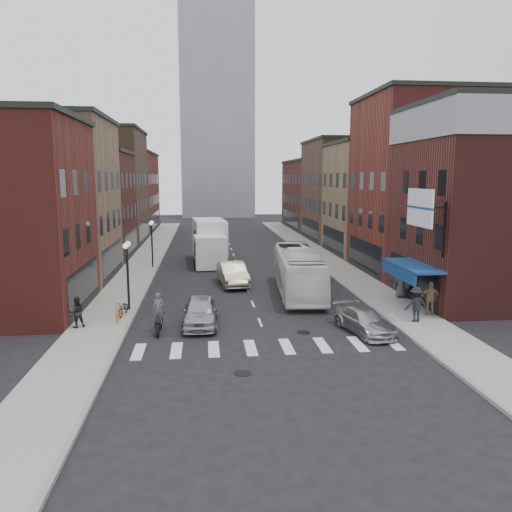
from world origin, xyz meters
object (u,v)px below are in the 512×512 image
at_px(bike_rack, 118,315).
at_px(ped_left_solo, 77,312).
at_px(motorcycle_rider, 159,314).
at_px(curb_car, 365,321).
at_px(ped_right_a, 416,304).
at_px(ped_right_b, 431,298).
at_px(billboard_sign, 421,209).
at_px(sedan_left_near, 200,311).
at_px(parked_bicycle, 124,308).
at_px(streetlamp_near, 127,263).
at_px(transit_bus, 298,271).
at_px(streetlamp_far, 152,235).
at_px(sedan_left_far, 232,274).
at_px(ped_right_c, 401,282).
at_px(box_truck, 210,242).

relative_size(bike_rack, ped_left_solo, 0.50).
bearing_deg(motorcycle_rider, curb_car, -1.29).
bearing_deg(ped_right_a, motorcycle_rider, -5.42).
height_order(bike_rack, motorcycle_rider, motorcycle_rider).
relative_size(ped_right_a, ped_right_b, 0.97).
relative_size(billboard_sign, sedan_left_near, 0.82).
bearing_deg(parked_bicycle, streetlamp_near, 94.17).
bearing_deg(streetlamp_near, transit_bus, 18.52).
distance_m(curb_car, ped_right_a, 3.43).
height_order(streetlamp_far, transit_bus, streetlamp_far).
bearing_deg(billboard_sign, streetlamp_far, 132.41).
distance_m(motorcycle_rider, ped_right_b, 14.96).
xyz_separation_m(billboard_sign, parked_bicycle, (-16.09, 2.17, -5.58)).
relative_size(ped_left_solo, ped_right_a, 0.85).
xyz_separation_m(billboard_sign, motorcycle_rider, (-13.89, -0.79, -5.16)).
height_order(curb_car, parked_bicycle, curb_car).
relative_size(bike_rack, motorcycle_rider, 0.38).
bearing_deg(ped_right_b, ped_right_a, 57.87).
bearing_deg(sedan_left_far, sedan_left_near, -109.44).
height_order(streetlamp_near, ped_right_b, streetlamp_near).
bearing_deg(ped_right_c, sedan_left_near, 21.05).
bearing_deg(sedan_left_near, billboard_sign, 0.35).
distance_m(box_truck, ped_right_c, 19.37).
bearing_deg(ped_right_b, billboard_sign, 41.54).
distance_m(box_truck, curb_car, 22.94).
height_order(billboard_sign, ped_right_a, billboard_sign).
xyz_separation_m(sedan_left_near, ped_right_b, (12.83, 0.15, 0.35)).
distance_m(box_truck, transit_bus, 13.96).
bearing_deg(ped_right_c, parked_bicycle, 10.54).
distance_m(streetlamp_near, ped_right_a, 16.31).
relative_size(transit_bus, ped_right_c, 5.52).
bearing_deg(motorcycle_rider, sedan_left_far, 72.76).
height_order(transit_bus, curb_car, transit_bus).
relative_size(billboard_sign, parked_bicycle, 2.39).
relative_size(bike_rack, sedan_left_far, 0.16).
bearing_deg(ped_right_b, parked_bicycle, 11.94).
height_order(motorcycle_rider, transit_bus, transit_bus).
relative_size(sedan_left_far, parked_bicycle, 3.26).
bearing_deg(ped_right_c, billboard_sign, 80.00).
relative_size(streetlamp_far, ped_right_c, 2.08).
bearing_deg(ped_right_b, box_truck, -40.40).
relative_size(transit_bus, curb_car, 2.57).
bearing_deg(parked_bicycle, sedan_left_far, 59.03).
xyz_separation_m(streetlamp_far, sedan_left_near, (4.17, -17.21, -2.14)).
xyz_separation_m(streetlamp_near, ped_right_a, (15.65, -4.19, -1.82)).
height_order(curb_car, ped_right_b, ped_right_b).
xyz_separation_m(motorcycle_rider, curb_car, (10.36, -1.06, -0.36)).
height_order(curb_car, ped_right_a, ped_right_a).
distance_m(streetlamp_far, transit_bus, 15.02).
distance_m(streetlamp_near, sedan_left_near, 5.68).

